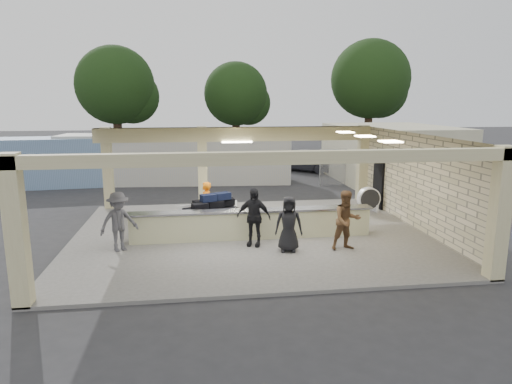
{
  "coord_description": "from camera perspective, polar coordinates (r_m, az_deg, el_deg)",
  "views": [
    {
      "loc": [
        -1.89,
        -15.1,
        4.65
      ],
      "look_at": [
        0.34,
        1.0,
        1.37
      ],
      "focal_mm": 32.0,
      "sensor_mm": 36.0,
      "label": 1
    }
  ],
  "objects": [
    {
      "name": "passenger_b",
      "position": [
        14.39,
        -0.31,
        -3.14
      ],
      "size": [
        1.16,
        0.78,
        1.87
      ],
      "primitive_type": "imported",
      "rotation": [
        0.0,
        0.0,
        -0.39
      ],
      "color": "black",
      "rests_on": "pavilion"
    },
    {
      "name": "container_white",
      "position": [
        26.36,
        -9.9,
        4.13
      ],
      "size": [
        12.93,
        3.46,
        2.77
      ],
      "primitive_type": "cube",
      "rotation": [
        0.0,
        0.0,
        -0.07
      ],
      "color": "#B8B8B3",
      "rests_on": "ground"
    },
    {
      "name": "drum_fan",
      "position": [
        19.39,
        13.9,
        -0.83
      ],
      "size": [
        0.94,
        0.52,
        1.03
      ],
      "rotation": [
        0.0,
        0.0,
        0.04
      ],
      "color": "white",
      "rests_on": "pavilion"
    },
    {
      "name": "passenger_c",
      "position": [
        14.52,
        -16.79,
        -3.57
      ],
      "size": [
        1.24,
        0.95,
        1.84
      ],
      "primitive_type": "imported",
      "rotation": [
        0.0,
        0.0,
        0.52
      ],
      "color": "#49484D",
      "rests_on": "pavilion"
    },
    {
      "name": "container_blue",
      "position": [
        27.95,
        -28.93,
        3.15
      ],
      "size": [
        10.36,
        3.34,
        2.65
      ],
      "primitive_type": "cube",
      "rotation": [
        0.0,
        0.0,
        0.09
      ],
      "color": "#7997C2",
      "rests_on": "ground"
    },
    {
      "name": "ground",
      "position": [
        15.91,
        -0.72,
        -5.58
      ],
      "size": [
        120.0,
        120.0,
        0.0
      ],
      "primitive_type": "plane",
      "color": "#2A2A2D",
      "rests_on": "ground"
    },
    {
      "name": "pavilion",
      "position": [
        16.24,
        -0.28,
        -0.31
      ],
      "size": [
        12.01,
        10.0,
        3.55
      ],
      "color": "#605D59",
      "rests_on": "ground"
    },
    {
      "name": "adjacent_building",
      "position": [
        27.73,
        16.47,
        4.63
      ],
      "size": [
        6.0,
        8.0,
        3.2
      ],
      "primitive_type": "cube",
      "color": "beige",
      "rests_on": "ground"
    },
    {
      "name": "tree_right",
      "position": [
        43.43,
        14.41,
        13.13
      ],
      "size": [
        7.2,
        7.0,
        10.0
      ],
      "color": "#382619",
      "rests_on": "ground"
    },
    {
      "name": "luggage_cart",
      "position": [
        16.06,
        -5.52,
        -2.43
      ],
      "size": [
        2.61,
        2.01,
        1.34
      ],
      "rotation": [
        0.0,
        0.0,
        0.29
      ],
      "color": "white",
      "rests_on": "pavilion"
    },
    {
      "name": "tree_left",
      "position": [
        39.69,
        -16.67,
        12.3
      ],
      "size": [
        6.6,
        6.3,
        9.0
      ],
      "color": "#382619",
      "rests_on": "ground"
    },
    {
      "name": "passenger_a",
      "position": [
        14.29,
        11.27,
        -3.5
      ],
      "size": [
        0.93,
        0.47,
        1.85
      ],
      "primitive_type": "imported",
      "rotation": [
        0.0,
        0.0,
        0.09
      ],
      "color": "brown",
      "rests_on": "pavilion"
    },
    {
      "name": "fence",
      "position": [
        27.57,
        20.1,
        3.22
      ],
      "size": [
        12.06,
        0.06,
        2.03
      ],
      "color": "gray",
      "rests_on": "ground"
    },
    {
      "name": "tree_mid",
      "position": [
        41.47,
        -2.11,
        11.83
      ],
      "size": [
        6.0,
        5.6,
        8.0
      ],
      "color": "#382619",
      "rests_on": "ground"
    },
    {
      "name": "car_white_b",
      "position": [
        31.74,
        19.2,
        3.71
      ],
      "size": [
        4.79,
        1.92,
        1.49
      ],
      "primitive_type": "imported",
      "rotation": [
        0.0,
        0.0,
        1.6
      ],
      "color": "white",
      "rests_on": "ground"
    },
    {
      "name": "baggage_counter",
      "position": [
        15.27,
        -0.49,
        -4.02
      ],
      "size": [
        8.2,
        0.58,
        0.98
      ],
      "color": "beige",
      "rests_on": "pavilion"
    },
    {
      "name": "baggage_handler",
      "position": [
        16.46,
        -6.3,
        -1.66
      ],
      "size": [
        0.56,
        0.7,
        1.7
      ],
      "primitive_type": "imported",
      "rotation": [
        0.0,
        0.0,
        4.29
      ],
      "color": "orange",
      "rests_on": "pavilion"
    },
    {
      "name": "passenger_d",
      "position": [
        13.92,
        4.12,
        -4.02
      ],
      "size": [
        0.88,
        0.49,
        1.71
      ],
      "primitive_type": "imported",
      "rotation": [
        0.0,
        0.0,
        -0.18
      ],
      "color": "black",
      "rests_on": "pavilion"
    },
    {
      "name": "car_white_a",
      "position": [
        29.99,
        13.68,
        3.44
      ],
      "size": [
        5.03,
        3.38,
        1.31
      ],
      "primitive_type": "imported",
      "rotation": [
        0.0,
        0.0,
        1.29
      ],
      "color": "white",
      "rests_on": "ground"
    },
    {
      "name": "car_dark",
      "position": [
        30.4,
        6.45,
        3.87
      ],
      "size": [
        4.1,
        3.92,
        1.4
      ],
      "primitive_type": "imported",
      "rotation": [
        0.0,
        0.0,
        0.83
      ],
      "color": "black",
      "rests_on": "ground"
    }
  ]
}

